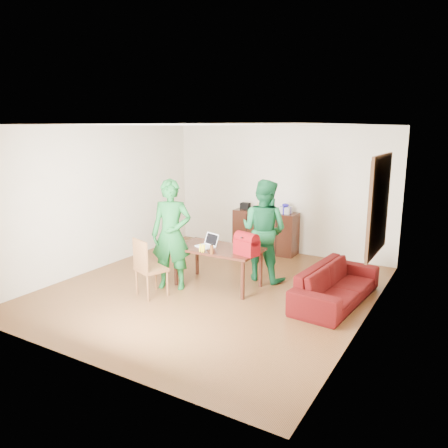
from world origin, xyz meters
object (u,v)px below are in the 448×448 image
Objects in this scene: person_far at (264,230)px; red_bag at (247,246)px; sofa at (336,284)px; person_near at (171,235)px; bottle at (212,249)px; laptop at (205,245)px; table at (218,252)px; chair at (151,279)px.

red_bag is (0.10, -0.84, -0.07)m from person_far.
red_bag reaches higher than sofa.
person_near is 4.75× the size of red_bag.
red_bag reaches higher than bottle.
sofa is at bearing 21.12° from bottle.
red_bag is (0.49, 0.25, 0.06)m from bottle.
person_near is at bearing -120.34° from laptop.
laptop reaches higher than sofa.
person_far is at bearing 79.78° from sofa.
person_far reaches higher than red_bag.
person_far is (1.14, 1.17, -0.03)m from person_near.
table is 0.75× the size of sofa.
person_far is at bearing 70.04° from bottle.
bottle is at bearing -73.70° from table.
red_bag is at bearing 52.41° from chair.
person_near is (0.07, 0.48, 0.64)m from chair.
sofa is (2.15, 0.41, -0.44)m from laptop.
bottle is at bearing 116.04° from sofa.
person_far is 1.61m from sofa.
table is at bearing 58.97° from person_far.
person_far is (1.21, 1.64, 0.62)m from chair.
bottle is at bearing -24.74° from laptop.
bottle reaches higher than table.
red_bag is (1.31, 0.80, 0.55)m from chair.
table reaches higher than sofa.
table is at bearing 13.28° from person_near.
bottle is 0.56m from red_bag.
chair is at bearing -120.93° from person_near.
laptop is at bearing 105.66° from sofa.
person_near is at bearing 111.74° from sofa.
person_far reaches higher than chair.
chair reaches higher than sofa.
bottle is at bearing -17.01° from person_near.
sofa is (1.44, -0.39, -0.61)m from person_far.
sofa is (1.83, 0.71, -0.48)m from bottle.
red_bag is at bearing 15.38° from laptop.
chair is at bearing 120.28° from sofa.
table is at bearing 40.68° from laptop.
person_near is at bearing -144.61° from table.
person_near reaches higher than sofa.
person_near is (-0.63, -0.45, 0.32)m from table.
chair is 0.80m from person_near.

